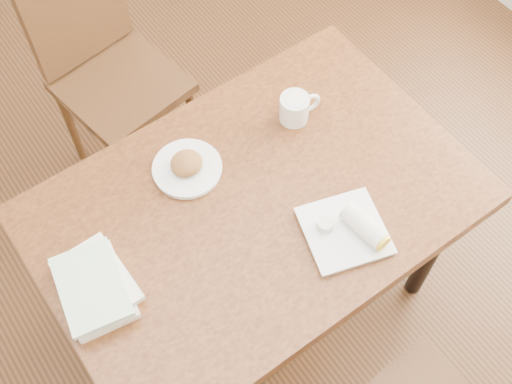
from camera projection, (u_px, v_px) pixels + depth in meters
ground at (256, 299)px, 2.50m from camera, size 4.00×5.00×0.01m
table at (256, 215)px, 1.93m from camera, size 1.26×0.84×0.75m
chair_far at (104, 61)px, 2.41m from camera, size 0.48×0.48×0.95m
plate_scone at (187, 167)px, 1.89m from camera, size 0.21×0.21×0.07m
coffee_mug at (296, 108)px, 1.97m from camera, size 0.14×0.09×0.09m
plate_burrito at (350, 230)px, 1.78m from camera, size 0.28×0.28×0.07m
book_stack at (95, 286)px, 1.68m from camera, size 0.21×0.27×0.06m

